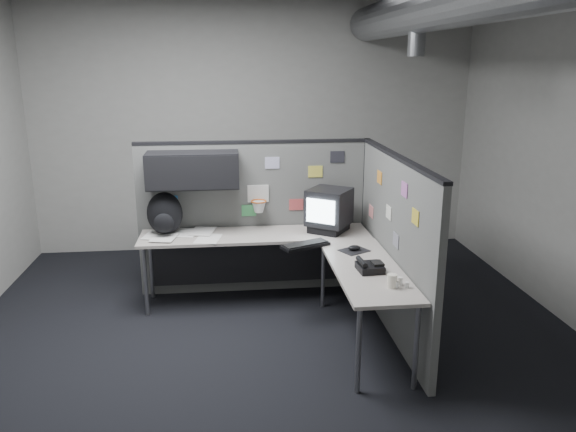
{
  "coord_description": "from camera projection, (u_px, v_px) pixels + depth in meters",
  "views": [
    {
      "loc": [
        -0.37,
        -4.42,
        2.4
      ],
      "look_at": [
        0.16,
        0.35,
        1.08
      ],
      "focal_mm": 35.0,
      "sensor_mm": 36.0,
      "label": 1
    }
  ],
  "objects": [
    {
      "name": "room",
      "position": [
        342.0,
        102.0,
        4.42
      ],
      "size": [
        5.62,
        5.62,
        3.22
      ],
      "color": "black",
      "rests_on": "ground"
    },
    {
      "name": "monitor",
      "position": [
        329.0,
        210.0,
        5.68
      ],
      "size": [
        0.53,
        0.53,
        0.44
      ],
      "rotation": [
        0.0,
        0.0,
        0.18
      ],
      "color": "black",
      "rests_on": "desk"
    },
    {
      "name": "cup",
      "position": [
        392.0,
        281.0,
        4.29
      ],
      "size": [
        0.09,
        0.09,
        0.11
      ],
      "primitive_type": "cylinder",
      "rotation": [
        0.0,
        0.0,
        -0.12
      ],
      "color": "white",
      "rests_on": "desk"
    },
    {
      "name": "phone",
      "position": [
        369.0,
        267.0,
        4.63
      ],
      "size": [
        0.21,
        0.23,
        0.1
      ],
      "rotation": [
        0.0,
        0.0,
        -0.1
      ],
      "color": "black",
      "rests_on": "desk"
    },
    {
      "name": "papers",
      "position": [
        184.0,
        235.0,
        5.59
      ],
      "size": [
        0.8,
        0.59,
        0.02
      ],
      "rotation": [
        0.0,
        0.0,
        -0.2
      ],
      "color": "white",
      "rests_on": "desk"
    },
    {
      "name": "desk",
      "position": [
        282.0,
        253.0,
        5.44
      ],
      "size": [
        2.31,
        2.11,
        0.73
      ],
      "color": "#ADA59C",
      "rests_on": "ground"
    },
    {
      "name": "partition_back",
      "position": [
        239.0,
        203.0,
        5.8
      ],
      "size": [
        2.44,
        0.42,
        1.63
      ],
      "color": "#5D5E5C",
      "rests_on": "ground"
    },
    {
      "name": "mouse",
      "position": [
        354.0,
        249.0,
        5.13
      ],
      "size": [
        0.31,
        0.29,
        0.05
      ],
      "rotation": [
        0.0,
        0.0,
        -0.28
      ],
      "color": "black",
      "rests_on": "desk"
    },
    {
      "name": "bottles",
      "position": [
        398.0,
        282.0,
        4.33
      ],
      "size": [
        0.13,
        0.14,
        0.07
      ],
      "rotation": [
        0.0,
        0.0,
        0.18
      ],
      "color": "silver",
      "rests_on": "desk"
    },
    {
      "name": "partition_right",
      "position": [
        394.0,
        245.0,
        5.02
      ],
      "size": [
        0.07,
        2.23,
        1.63
      ],
      "color": "#5D5E5C",
      "rests_on": "ground"
    },
    {
      "name": "backpack",
      "position": [
        165.0,
        214.0,
        5.57
      ],
      "size": [
        0.42,
        0.41,
        0.43
      ],
      "rotation": [
        0.0,
        0.0,
        -0.33
      ],
      "color": "black",
      "rests_on": "desk"
    },
    {
      "name": "keyboard",
      "position": [
        305.0,
        245.0,
        5.24
      ],
      "size": [
        0.49,
        0.34,
        0.04
      ],
      "rotation": [
        0.0,
        0.0,
        -0.36
      ],
      "color": "black",
      "rests_on": "desk"
    }
  ]
}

